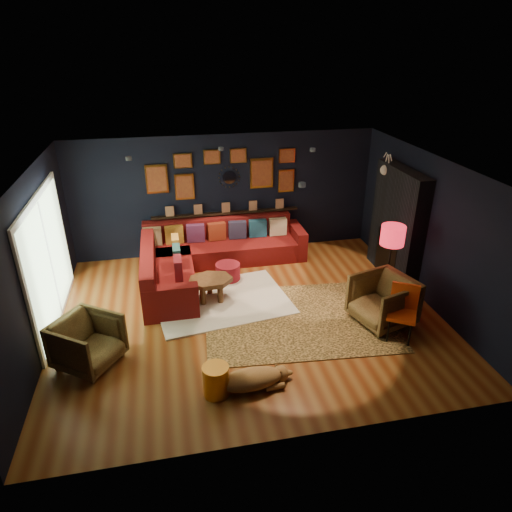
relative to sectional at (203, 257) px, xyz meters
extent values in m
plane|color=#945B28|center=(0.61, -1.81, -0.32)|extent=(6.50, 6.50, 0.00)
plane|color=black|center=(0.61, 0.94, 0.98)|extent=(6.50, 0.00, 6.50)
plane|color=black|center=(0.61, -4.56, 0.98)|extent=(6.50, 0.00, 6.50)
plane|color=black|center=(-2.64, -1.81, 0.98)|extent=(0.00, 5.50, 5.50)
plane|color=black|center=(3.86, -1.81, 0.98)|extent=(0.00, 5.50, 5.50)
plane|color=white|center=(0.61, -1.81, 2.28)|extent=(6.50, 6.50, 0.00)
cube|color=maroon|center=(0.41, 0.44, -0.11)|extent=(3.20, 0.95, 0.42)
cube|color=maroon|center=(0.41, 0.80, 0.31)|extent=(3.20, 0.24, 0.46)
cube|color=maroon|center=(2.11, 0.44, 0.00)|extent=(0.22, 0.95, 0.64)
cube|color=maroon|center=(-0.71, -0.66, -0.11)|extent=(0.95, 2.20, 0.42)
cube|color=maroon|center=(-1.07, -0.66, 0.31)|extent=(0.24, 2.20, 0.46)
cube|color=maroon|center=(-0.71, -1.66, 0.00)|extent=(0.95, 0.22, 0.64)
cube|color=tan|center=(-0.99, 0.59, 0.30)|extent=(0.38, 0.14, 0.38)
cube|color=#B47626|center=(-0.54, 0.59, 0.30)|extent=(0.38, 0.14, 0.38)
cube|color=#5B2750|center=(-0.09, 0.59, 0.30)|extent=(0.38, 0.14, 0.38)
cube|color=maroon|center=(0.36, 0.59, 0.30)|extent=(0.38, 0.14, 0.38)
cube|color=#2C2945|center=(0.81, 0.59, 0.30)|extent=(0.38, 0.14, 0.38)
cube|color=navy|center=(1.26, 0.59, 0.30)|extent=(0.38, 0.14, 0.38)
cube|color=beige|center=(1.71, 0.59, 0.30)|extent=(0.38, 0.14, 0.38)
cube|color=gold|center=(-0.53, 0.04, 0.30)|extent=(0.14, 0.38, 0.38)
cube|color=#204B4C|center=(-0.53, -0.46, 0.30)|extent=(0.14, 0.38, 0.38)
cube|color=maroon|center=(-0.53, -0.96, 0.30)|extent=(0.14, 0.38, 0.38)
cube|color=black|center=(0.61, 0.87, 0.60)|extent=(3.20, 0.12, 0.04)
cube|color=gold|center=(-0.79, 0.91, 1.43)|extent=(0.45, 0.03, 0.60)
cube|color=#954F24|center=(-0.79, 0.89, 1.43)|extent=(0.38, 0.01, 0.51)
cube|color=gold|center=(-0.24, 0.91, 1.23)|extent=(0.40, 0.03, 0.55)
cube|color=#954F24|center=(-0.24, 0.89, 1.23)|extent=(0.34, 0.01, 0.47)
cube|color=gold|center=(-0.24, 0.91, 1.78)|extent=(0.38, 0.03, 0.30)
cube|color=#954F24|center=(-0.24, 0.89, 1.78)|extent=(0.32, 0.01, 0.25)
cube|color=gold|center=(1.41, 0.91, 1.43)|extent=(0.50, 0.03, 0.65)
cube|color=#954F24|center=(1.41, 0.89, 1.43)|extent=(0.42, 0.01, 0.55)
cube|color=gold|center=(1.96, 0.91, 1.23)|extent=(0.35, 0.03, 0.50)
cube|color=#954F24|center=(1.96, 0.89, 1.23)|extent=(0.30, 0.01, 0.42)
cube|color=gold|center=(1.96, 0.91, 1.78)|extent=(0.35, 0.03, 0.30)
cube|color=#954F24|center=(1.96, 0.89, 1.78)|extent=(0.30, 0.01, 0.25)
cube|color=gold|center=(0.36, 0.91, 1.83)|extent=(0.35, 0.03, 0.30)
cube|color=#954F24|center=(0.36, 0.89, 1.83)|extent=(0.30, 0.01, 0.25)
cube|color=gold|center=(0.91, 0.91, 1.83)|extent=(0.35, 0.03, 0.30)
cube|color=#954F24|center=(0.91, 0.89, 1.83)|extent=(0.30, 0.01, 0.25)
cylinder|color=silver|center=(0.71, 0.91, 1.38)|extent=(0.28, 0.03, 0.28)
cone|color=gold|center=(0.93, 0.91, 1.38)|extent=(0.03, 0.16, 0.03)
cone|color=gold|center=(0.92, 0.91, 1.46)|extent=(0.04, 0.16, 0.04)
cone|color=gold|center=(0.87, 0.91, 1.53)|extent=(0.04, 0.16, 0.04)
cone|color=gold|center=(0.80, 0.91, 1.58)|extent=(0.04, 0.16, 0.04)
cone|color=gold|center=(0.71, 0.91, 1.60)|extent=(0.03, 0.16, 0.03)
cone|color=gold|center=(0.63, 0.91, 1.58)|extent=(0.04, 0.16, 0.04)
cone|color=gold|center=(0.56, 0.91, 1.53)|extent=(0.04, 0.16, 0.04)
cone|color=gold|center=(0.51, 0.91, 1.46)|extent=(0.04, 0.16, 0.04)
cone|color=gold|center=(0.49, 0.91, 1.38)|extent=(0.03, 0.16, 0.03)
cone|color=gold|center=(0.51, 0.91, 1.29)|extent=(0.04, 0.16, 0.04)
cone|color=gold|center=(0.56, 0.91, 1.22)|extent=(0.04, 0.16, 0.04)
cone|color=gold|center=(0.63, 0.91, 1.17)|extent=(0.04, 0.16, 0.04)
cone|color=gold|center=(0.71, 0.91, 1.16)|extent=(0.03, 0.16, 0.03)
cone|color=gold|center=(0.80, 0.91, 1.17)|extent=(0.04, 0.16, 0.04)
cone|color=gold|center=(0.87, 0.91, 1.22)|extent=(0.04, 0.16, 0.04)
cone|color=gold|center=(0.92, 0.91, 1.29)|extent=(0.04, 0.16, 0.04)
cube|color=black|center=(3.71, -0.91, 0.78)|extent=(0.30, 1.60, 2.20)
cube|color=black|center=(3.65, -0.91, 0.13)|extent=(0.20, 0.80, 0.90)
cone|color=white|center=(3.80, -0.41, 1.73)|extent=(0.35, 0.28, 0.28)
sphere|color=white|center=(3.58, -0.41, 1.73)|extent=(0.20, 0.20, 0.20)
cylinder|color=white|center=(3.60, -0.47, 1.90)|extent=(0.02, 0.10, 0.28)
cylinder|color=white|center=(3.60, -0.35, 1.90)|extent=(0.02, 0.10, 0.28)
cube|color=white|center=(-2.61, -1.21, 0.78)|extent=(0.04, 2.80, 2.20)
cube|color=#B6D8A5|center=(-2.58, -1.21, 0.78)|extent=(0.01, 2.60, 2.00)
cube|color=white|center=(-2.58, -1.21, 0.78)|extent=(0.02, 0.06, 2.00)
cylinder|color=black|center=(-1.19, -0.61, 2.24)|extent=(0.10, 0.10, 0.06)
cylinder|color=black|center=(0.41, -0.21, 2.24)|extent=(0.10, 0.10, 0.06)
cylinder|color=black|center=(2.01, -0.61, 2.24)|extent=(0.10, 0.10, 0.06)
cylinder|color=black|center=(1.21, -2.61, 2.24)|extent=(0.10, 0.10, 0.06)
cube|color=silver|center=(0.21, -1.27, -0.31)|extent=(2.58, 2.03, 0.03)
cube|color=tan|center=(1.41, -2.11, -0.31)|extent=(3.35, 2.52, 0.02)
cylinder|color=brown|center=(-0.14, -1.32, -0.12)|extent=(0.10, 0.10, 0.34)
cylinder|color=brown|center=(0.18, -1.32, -0.12)|extent=(0.10, 0.10, 0.34)
cylinder|color=brown|center=(0.02, -0.95, -0.12)|extent=(0.10, 0.10, 0.34)
cylinder|color=maroon|center=(0.44, -0.47, -0.13)|extent=(0.49, 0.49, 0.32)
imported|color=#A37D3F|center=(-1.94, -2.61, 0.10)|extent=(1.09, 1.11, 0.84)
imported|color=#A37D3F|center=(2.76, -2.45, 0.13)|extent=(1.05, 1.08, 0.91)
cylinder|color=gold|center=(-0.19, -3.62, -0.10)|extent=(0.36, 0.36, 0.45)
cylinder|color=black|center=(2.61, -3.01, -0.10)|extent=(0.03, 0.03, 0.45)
cylinder|color=black|center=(2.89, -3.18, -0.10)|extent=(0.03, 0.03, 0.45)
cylinder|color=black|center=(2.78, -2.74, -0.10)|extent=(0.03, 0.03, 0.45)
cylinder|color=black|center=(3.06, -2.91, -0.10)|extent=(0.03, 0.03, 0.45)
cube|color=#F74B16|center=(2.83, -2.96, 0.13)|extent=(0.59, 0.59, 0.06)
cube|color=#F74B16|center=(2.93, -2.80, 0.38)|extent=(0.39, 0.27, 0.43)
cylinder|color=black|center=(3.11, -1.86, -0.30)|extent=(0.25, 0.25, 0.04)
cylinder|color=black|center=(3.11, -1.86, 0.32)|extent=(0.04, 0.04, 1.21)
cylinder|color=red|center=(3.11, -1.86, 1.00)|extent=(0.41, 0.41, 0.34)
camera|label=1|loc=(-0.62, -8.41, 4.08)|focal=32.00mm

